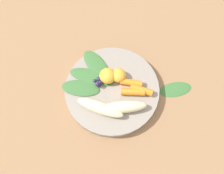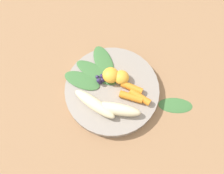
{
  "view_description": "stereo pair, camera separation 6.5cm",
  "coord_description": "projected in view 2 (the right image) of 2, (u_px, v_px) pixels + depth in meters",
  "views": [
    {
      "loc": [
        -0.13,
        -0.21,
        0.63
      ],
      "look_at": [
        0.0,
        0.0,
        0.04
      ],
      "focal_mm": 38.38,
      "sensor_mm": 36.0,
      "label": 1
    },
    {
      "loc": [
        -0.07,
        -0.23,
        0.63
      ],
      "look_at": [
        0.0,
        0.0,
        0.04
      ],
      "focal_mm": 38.38,
      "sensor_mm": 36.0,
      "label": 2
    }
  ],
  "objects": [
    {
      "name": "ground_plane",
      "position": [
        112.0,
        92.0,
        0.68
      ],
      "size": [
        2.4,
        2.4,
        0.0
      ],
      "primitive_type": "plane",
      "color": "#99704C"
    },
    {
      "name": "kale_leaf_right",
      "position": [
        96.0,
        72.0,
        0.67
      ],
      "size": [
        0.12,
        0.13,
        0.0
      ],
      "primitive_type": "ellipsoid",
      "rotation": [
        0.0,
        0.0,
        8.59
      ],
      "color": "#3D7038",
      "rests_on": "bowl"
    },
    {
      "name": "orange_segment_far",
      "position": [
        121.0,
        77.0,
        0.65
      ],
      "size": [
        0.04,
        0.04,
        0.03
      ],
      "primitive_type": "ellipsoid",
      "color": "#F4A833",
      "rests_on": "bowl"
    },
    {
      "name": "kale_leaf_rear",
      "position": [
        82.0,
        81.0,
        0.66
      ],
      "size": [
        0.11,
        0.1,
        0.0
      ],
      "primitive_type": "ellipsoid",
      "rotation": [
        0.0,
        0.0,
        8.74
      ],
      "color": "#3D7038",
      "rests_on": "bowl"
    },
    {
      "name": "banana_peeled_left",
      "position": [
        117.0,
        109.0,
        0.62
      ],
      "size": [
        0.13,
        0.09,
        0.03
      ],
      "primitive_type": "ellipsoid",
      "rotation": [
        0.0,
        0.0,
        5.81
      ],
      "color": "beige",
      "rests_on": "bowl"
    },
    {
      "name": "kale_leaf_stray",
      "position": [
        176.0,
        105.0,
        0.66
      ],
      "size": [
        0.1,
        0.08,
        0.01
      ],
      "primitive_type": "ellipsoid",
      "rotation": [
        0.0,
        0.0,
        5.93
      ],
      "color": "#3D7038",
      "rests_on": "ground_plane"
    },
    {
      "name": "carrot_mid_left",
      "position": [
        140.0,
        97.0,
        0.64
      ],
      "size": [
        0.05,
        0.06,
        0.02
      ],
      "primitive_type": "cylinder",
      "rotation": [
        0.0,
        1.57,
        5.4
      ],
      "color": "orange",
      "rests_on": "bowl"
    },
    {
      "name": "kale_leaf_left",
      "position": [
        103.0,
        62.0,
        0.68
      ],
      "size": [
        0.06,
        0.11,
        0.0
      ],
      "primitive_type": "ellipsoid",
      "rotation": [
        0.0,
        0.0,
        7.92
      ],
      "color": "#3D7038",
      "rests_on": "bowl"
    },
    {
      "name": "carrot_front",
      "position": [
        131.0,
        97.0,
        0.64
      ],
      "size": [
        0.06,
        0.05,
        0.02
      ],
      "primitive_type": "cylinder",
      "rotation": [
        0.0,
        1.57,
        5.69
      ],
      "color": "orange",
      "rests_on": "bowl"
    },
    {
      "name": "coconut_shred_patch",
      "position": [
        101.0,
        75.0,
        0.67
      ],
      "size": [
        0.04,
        0.04,
        0.0
      ],
      "primitive_type": "cylinder",
      "color": "white",
      "rests_on": "bowl"
    },
    {
      "name": "blueberry_pile",
      "position": [
        101.0,
        79.0,
        0.66
      ],
      "size": [
        0.03,
        0.03,
        0.02
      ],
      "color": "#2D234C",
      "rests_on": "bowl"
    },
    {
      "name": "orange_segment_near",
      "position": [
        111.0,
        75.0,
        0.65
      ],
      "size": [
        0.05,
        0.05,
        0.03
      ],
      "primitive_type": "ellipsoid",
      "color": "#F4A833",
      "rests_on": "bowl"
    },
    {
      "name": "bowl",
      "position": [
        112.0,
        90.0,
        0.67
      ],
      "size": [
        0.26,
        0.26,
        0.03
      ],
      "primitive_type": "cylinder",
      "color": "gray",
      "rests_on": "ground_plane"
    },
    {
      "name": "banana_peeled_right",
      "position": [
        95.0,
        104.0,
        0.62
      ],
      "size": [
        0.1,
        0.12,
        0.03
      ],
      "primitive_type": "ellipsoid",
      "rotation": [
        0.0,
        0.0,
        5.38
      ],
      "color": "beige",
      "rests_on": "bowl"
    },
    {
      "name": "carrot_mid_right",
      "position": [
        132.0,
        87.0,
        0.65
      ],
      "size": [
        0.06,
        0.05,
        0.02
      ],
      "primitive_type": "cylinder",
      "rotation": [
        0.0,
        1.57,
        5.57
      ],
      "color": "orange",
      "rests_on": "bowl"
    }
  ]
}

